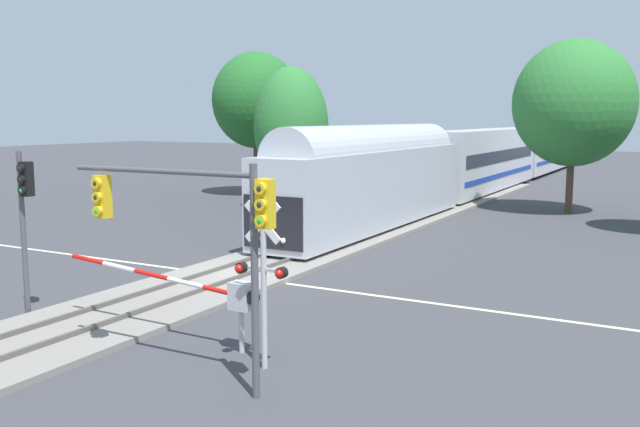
# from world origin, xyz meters

# --- Properties ---
(ground_plane) EXTENTS (220.00, 220.00, 0.00)m
(ground_plane) POSITION_xyz_m (0.00, 0.00, 0.00)
(ground_plane) COLOR #3D3D42
(road_centre_stripe) EXTENTS (44.00, 0.20, 0.01)m
(road_centre_stripe) POSITION_xyz_m (0.00, 0.00, 0.00)
(road_centre_stripe) COLOR beige
(road_centre_stripe) RESTS_ON ground
(railway_track) EXTENTS (4.40, 80.00, 0.32)m
(railway_track) POSITION_xyz_m (0.00, 0.00, 0.10)
(railway_track) COLOR gray
(railway_track) RESTS_ON ground
(commuter_train) EXTENTS (3.04, 64.24, 5.16)m
(commuter_train) POSITION_xyz_m (0.00, 32.54, 2.74)
(commuter_train) COLOR #B2B7C1
(commuter_train) RESTS_ON railway_track
(crossing_gate_near) EXTENTS (6.44, 0.40, 1.96)m
(crossing_gate_near) POSITION_xyz_m (4.21, -6.71, 1.45)
(crossing_gate_near) COLOR #B7B7BC
(crossing_gate_near) RESTS_ON ground
(crossing_signal_mast) EXTENTS (1.36, 0.44, 4.06)m
(crossing_signal_mast) POSITION_xyz_m (6.11, -7.40, 2.48)
(crossing_signal_mast) COLOR #B2B2B7
(crossing_signal_mast) RESTS_ON ground
(traffic_signal_median) EXTENTS (0.53, 0.38, 4.89)m
(traffic_signal_median) POSITION_xyz_m (-2.36, -7.10, 3.28)
(traffic_signal_median) COLOR #4C4C51
(traffic_signal_median) RESTS_ON ground
(traffic_signal_near_right) EXTENTS (5.41, 0.38, 4.93)m
(traffic_signal_near_right) POSITION_xyz_m (5.40, -8.93, 3.73)
(traffic_signal_near_right) COLOR #4C4C51
(traffic_signal_near_right) RESTS_ON ground
(oak_behind_train) EXTENTS (4.70, 4.70, 9.01)m
(oak_behind_train) POSITION_xyz_m (-7.82, 16.97, 5.28)
(oak_behind_train) COLOR #4C3828
(oak_behind_train) RESTS_ON ground
(elm_centre_background) EXTENTS (7.24, 7.24, 10.53)m
(elm_centre_background) POSITION_xyz_m (7.90, 23.98, 6.70)
(elm_centre_background) COLOR #4C3828
(elm_centre_background) RESTS_ON ground
(pine_left_background) EXTENTS (6.58, 6.58, 10.70)m
(pine_left_background) POSITION_xyz_m (-14.51, 23.03, 7.11)
(pine_left_background) COLOR #4C3828
(pine_left_background) RESTS_ON ground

